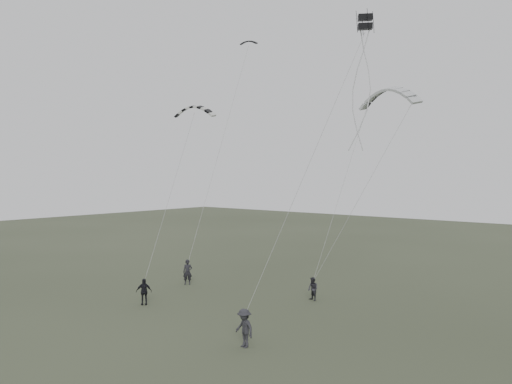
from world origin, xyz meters
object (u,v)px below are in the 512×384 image
Objects in this scene: kite_striped at (195,107)px; flyer_center at (144,292)px; kite_box at (365,22)px; flyer_right at (313,289)px; flyer_left at (188,272)px; flyer_far at (244,328)px; kite_dark_small at (249,41)px; kite_pale_large at (389,89)px.

flyer_center is at bearing -102.69° from kite_striped.
flyer_center is 2.26× the size of kite_box.
flyer_right is at bearing -0.78° from flyer_center.
flyer_right is 15.68m from kite_striped.
flyer_center is at bearing -115.05° from flyer_right.
flyer_left is 1.23× the size of flyer_right.
flyer_left is at bearing -148.85° from flyer_right.
flyer_right is 9.81m from flyer_far.
kite_box reaches higher than flyer_left.
flyer_far is 2.51× the size of kite_box.
kite_striped is 15.91m from kite_box.
flyer_far reaches higher than flyer_center.
flyer_left is 21.99m from kite_box.
kite_striped is 4.11× the size of kite_box.
flyer_left reaches higher than flyer_right.
flyer_center is 20.54m from kite_box.
flyer_right is at bearing 109.93° from kite_box.
kite_dark_small is at bearing 114.65° from kite_box.
kite_pale_large reaches higher than flyer_right.
kite_striped is (0.59, 0.23, 12.33)m from flyer_left.
kite_dark_small is at bearing 178.84° from kite_pale_large.
flyer_far is (2.31, -9.53, 0.16)m from flyer_right.
kite_striped is (-11.61, 7.82, 12.34)m from flyer_far.
flyer_center is at bearing -98.99° from kite_dark_small.
kite_striped is (-9.30, -1.71, 12.50)m from flyer_right.
kite_dark_small reaches higher than flyer_center.
flyer_right is at bearing -17.12° from kite_striped.
kite_striped reaches higher than flyer_far.
kite_dark_small is 0.51× the size of kite_striped.
kite_pale_large is (13.07, 6.25, 13.05)m from flyer_left.
flyer_far is (10.03, -1.85, 0.09)m from flyer_center.
kite_dark_small is at bearing 141.63° from flyer_far.
flyer_center is 0.90× the size of flyer_far.
kite_dark_small is 0.35× the size of kite_pale_large.
flyer_center is 0.55× the size of kite_striped.
flyer_left is at bearing 65.08° from flyer_center.
kite_striped reaches higher than flyer_center.
kite_pale_large is 13.88m from kite_striped.
kite_dark_small reaches higher than flyer_right.
flyer_right is at bearing -118.44° from kite_pale_large.
flyer_far reaches higher than flyer_right.
kite_striped is at bearing 136.78° from kite_box.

